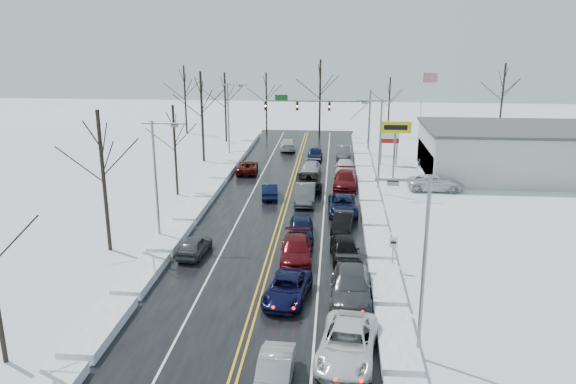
# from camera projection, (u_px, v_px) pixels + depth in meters

# --- Properties ---
(ground) EXTENTS (160.00, 160.00, 0.00)m
(ground) POSITION_uv_depth(u_px,v_px,m) (279.00, 226.00, 44.82)
(ground) COLOR silver
(ground) RESTS_ON ground
(road_surface) EXTENTS (14.00, 84.00, 0.01)m
(road_surface) POSITION_uv_depth(u_px,v_px,m) (281.00, 218.00, 46.73)
(road_surface) COLOR black
(road_surface) RESTS_ON ground
(snow_bank_left) EXTENTS (1.87, 72.00, 0.57)m
(snow_bank_left) POSITION_uv_depth(u_px,v_px,m) (192.00, 215.00, 47.36)
(snow_bank_left) COLOR white
(snow_bank_left) RESTS_ON ground
(snow_bank_right) EXTENTS (1.87, 72.00, 0.57)m
(snow_bank_right) POSITION_uv_depth(u_px,v_px,m) (373.00, 220.00, 46.11)
(snow_bank_right) COLOR white
(snow_bank_right) RESTS_ON ground
(traffic_signal_mast) EXTENTS (13.28, 0.39, 8.00)m
(traffic_signal_mast) POSITION_uv_depth(u_px,v_px,m) (329.00, 110.00, 69.77)
(traffic_signal_mast) COLOR slate
(traffic_signal_mast) RESTS_ON ground
(tires_plus_sign) EXTENTS (3.20, 0.34, 6.00)m
(tires_plus_sign) POSITION_uv_depth(u_px,v_px,m) (395.00, 131.00, 57.86)
(tires_plus_sign) COLOR slate
(tires_plus_sign) RESTS_ON ground
(used_vehicles_sign) EXTENTS (2.20, 0.22, 4.65)m
(used_vehicles_sign) POSITION_uv_depth(u_px,v_px,m) (389.00, 136.00, 64.07)
(used_vehicles_sign) COLOR slate
(used_vehicles_sign) RESTS_ON ground
(speed_limit_sign) EXTENTS (0.55, 0.09, 2.35)m
(speed_limit_sign) POSITION_uv_depth(u_px,v_px,m) (393.00, 248.00, 36.04)
(speed_limit_sign) COLOR slate
(speed_limit_sign) RESTS_ON ground
(flagpole) EXTENTS (1.87, 1.20, 10.00)m
(flagpole) POSITION_uv_depth(u_px,v_px,m) (422.00, 105.00, 70.61)
(flagpole) COLOR silver
(flagpole) RESTS_ON ground
(dealership_building) EXTENTS (20.40, 12.40, 5.30)m
(dealership_building) POSITION_uv_depth(u_px,v_px,m) (521.00, 152.00, 59.33)
(dealership_building) COLOR beige
(dealership_building) RESTS_ON ground
(streetlight_se) EXTENTS (3.20, 0.25, 9.00)m
(streetlight_se) POSITION_uv_depth(u_px,v_px,m) (420.00, 255.00, 25.44)
(streetlight_se) COLOR slate
(streetlight_se) RESTS_ON ground
(streetlight_ne) EXTENTS (3.20, 0.25, 9.00)m
(streetlight_ne) POSITION_uv_depth(u_px,v_px,m) (378.00, 139.00, 52.22)
(streetlight_ne) COLOR slate
(streetlight_ne) RESTS_ON ground
(streetlight_sw) EXTENTS (3.20, 0.25, 9.00)m
(streetlight_sw) POSITION_uv_depth(u_px,v_px,m) (158.00, 172.00, 40.19)
(streetlight_sw) COLOR slate
(streetlight_sw) RESTS_ON ground
(streetlight_nw) EXTENTS (3.20, 0.25, 9.00)m
(streetlight_nw) POSITION_uv_depth(u_px,v_px,m) (230.00, 114.00, 66.96)
(streetlight_nw) COLOR slate
(streetlight_nw) RESTS_ON ground
(tree_left_b) EXTENTS (4.00, 4.00, 10.00)m
(tree_left_b) POSITION_uv_depth(u_px,v_px,m) (101.00, 154.00, 38.06)
(tree_left_b) COLOR #2D231C
(tree_left_b) RESTS_ON ground
(tree_left_c) EXTENTS (3.40, 3.40, 8.50)m
(tree_left_c) POSITION_uv_depth(u_px,v_px,m) (174.00, 133.00, 51.67)
(tree_left_c) COLOR #2D231C
(tree_left_c) RESTS_ON ground
(tree_left_d) EXTENTS (4.20, 4.20, 10.50)m
(tree_left_d) POSITION_uv_depth(u_px,v_px,m) (201.00, 99.00, 64.72)
(tree_left_d) COLOR #2D231C
(tree_left_d) RESTS_ON ground
(tree_left_e) EXTENTS (3.80, 3.80, 9.50)m
(tree_left_e) POSITION_uv_depth(u_px,v_px,m) (225.00, 94.00, 76.36)
(tree_left_e) COLOR #2D231C
(tree_left_e) RESTS_ON ground
(tree_far_a) EXTENTS (4.00, 4.00, 10.00)m
(tree_far_a) POSITION_uv_depth(u_px,v_px,m) (185.00, 86.00, 82.59)
(tree_far_a) COLOR #2D231C
(tree_far_a) RESTS_ON ground
(tree_far_b) EXTENTS (3.60, 3.60, 9.00)m
(tree_far_b) POSITION_uv_depth(u_px,v_px,m) (266.00, 91.00, 82.76)
(tree_far_b) COLOR #2D231C
(tree_far_b) RESTS_ON ground
(tree_far_c) EXTENTS (4.40, 4.40, 11.00)m
(tree_far_c) POSITION_uv_depth(u_px,v_px,m) (320.00, 83.00, 79.80)
(tree_far_c) COLOR #2D231C
(tree_far_c) RESTS_ON ground
(tree_far_d) EXTENTS (3.40, 3.40, 8.50)m
(tree_far_d) POSITION_uv_depth(u_px,v_px,m) (390.00, 95.00, 80.91)
(tree_far_d) COLOR #2D231C
(tree_far_d) RESTS_ON ground
(tree_far_e) EXTENTS (4.20, 4.20, 10.50)m
(tree_far_e) POSITION_uv_depth(u_px,v_px,m) (503.00, 86.00, 79.69)
(tree_far_e) COLOR #2D231C
(tree_far_e) RESTS_ON ground
(queued_car_2) EXTENTS (2.93, 5.21, 1.37)m
(queued_car_2) POSITION_uv_depth(u_px,v_px,m) (287.00, 299.00, 32.70)
(queued_car_2) COLOR black
(queued_car_2) RESTS_ON ground
(queued_car_3) EXTENTS (2.36, 5.31, 1.51)m
(queued_car_3) POSITION_uv_depth(u_px,v_px,m) (296.00, 260.00, 38.24)
(queued_car_3) COLOR #520A11
(queued_car_3) RESTS_ON ground
(queued_car_4) EXTENTS (2.13, 4.69, 1.56)m
(queued_car_4) POSITION_uv_depth(u_px,v_px,m) (301.00, 238.00, 42.33)
(queued_car_4) COLOR black
(queued_car_4) RESTS_ON ground
(queued_car_5) EXTENTS (1.84, 5.13, 1.68)m
(queued_car_5) POSITION_uv_depth(u_px,v_px,m) (305.00, 203.00, 50.80)
(queued_car_5) COLOR #44474A
(queued_car_5) RESTS_ON ground
(queued_car_6) EXTENTS (2.82, 5.51, 1.49)m
(queued_car_6) POSITION_uv_depth(u_px,v_px,m) (309.00, 189.00, 55.22)
(queued_car_6) COLOR black
(queued_car_6) RESTS_ON ground
(queued_car_7) EXTENTS (2.34, 5.08, 1.44)m
(queued_car_7) POSITION_uv_depth(u_px,v_px,m) (310.00, 176.00, 60.12)
(queued_car_7) COLOR #A8ABB0
(queued_car_7) RESTS_ON ground
(queued_car_8) EXTENTS (1.82, 4.36, 1.48)m
(queued_car_8) POSITION_uv_depth(u_px,v_px,m) (315.00, 160.00, 67.40)
(queued_car_8) COLOR black
(queued_car_8) RESTS_ON ground
(queued_car_10) EXTENTS (3.37, 6.01, 1.59)m
(queued_car_10) POSITION_uv_depth(u_px,v_px,m) (347.00, 358.00, 26.87)
(queued_car_10) COLOR white
(queued_car_10) RESTS_ON ground
(queued_car_11) EXTENTS (2.52, 5.89, 1.69)m
(queued_car_11) POSITION_uv_depth(u_px,v_px,m) (350.00, 299.00, 32.74)
(queued_car_11) COLOR #3C3E41
(queued_car_11) RESTS_ON ground
(queued_car_12) EXTENTS (2.25, 4.76, 1.57)m
(queued_car_12) POSITION_uv_depth(u_px,v_px,m) (344.00, 260.00, 38.31)
(queued_car_12) COLOR black
(queued_car_12) RESTS_ON ground
(queued_car_13) EXTENTS (1.93, 4.39, 1.40)m
(queued_car_13) POSITION_uv_depth(u_px,v_px,m) (343.00, 230.00, 43.88)
(queued_car_13) COLOR black
(queued_car_13) RESTS_ON ground
(queued_car_14) EXTENTS (2.60, 5.39, 1.48)m
(queued_car_14) POSITION_uv_depth(u_px,v_px,m) (343.00, 213.00, 47.93)
(queued_car_14) COLOR #0B1133
(queued_car_14) RESTS_ON ground
(queued_car_15) EXTENTS (2.51, 5.73, 1.64)m
(queued_car_15) POSITION_uv_depth(u_px,v_px,m) (345.00, 188.00, 55.53)
(queued_car_15) COLOR #4A090D
(queued_car_15) RESTS_ON ground
(queued_car_16) EXTENTS (2.12, 4.95, 1.67)m
(queued_car_16) POSITION_uv_depth(u_px,v_px,m) (344.00, 175.00, 60.50)
(queued_car_16) COLOR silver
(queued_car_16) RESTS_ON ground
(queued_car_17) EXTENTS (1.82, 4.56, 1.47)m
(queued_car_17) POSITION_uv_depth(u_px,v_px,m) (343.00, 158.00, 68.32)
(queued_car_17) COLOR #44474A
(queued_car_17) RESTS_ON ground
(oncoming_car_0) EXTENTS (1.91, 4.27, 1.36)m
(oncoming_car_0) POSITION_uv_depth(u_px,v_px,m) (270.00, 197.00, 52.46)
(oncoming_car_0) COLOR black
(oncoming_car_0) RESTS_ON ground
(oncoming_car_1) EXTENTS (2.59, 4.92, 1.32)m
(oncoming_car_1) POSITION_uv_depth(u_px,v_px,m) (248.00, 173.00, 61.41)
(oncoming_car_1) COLOR #4B0E0A
(oncoming_car_1) RESTS_ON ground
(oncoming_car_2) EXTENTS (2.53, 5.16, 1.44)m
(oncoming_car_2) POSITION_uv_depth(u_px,v_px,m) (288.00, 150.00, 72.95)
(oncoming_car_2) COLOR silver
(oncoming_car_2) RESTS_ON ground
(oncoming_car_3) EXTENTS (1.96, 4.13, 1.37)m
(oncoming_car_3) POSITION_uv_depth(u_px,v_px,m) (195.00, 255.00, 39.13)
(oncoming_car_3) COLOR #404245
(oncoming_car_3) RESTS_ON ground
(parked_car_0) EXTENTS (5.39, 2.53, 1.49)m
(parked_car_0) POSITION_uv_depth(u_px,v_px,m) (435.00, 190.00, 54.72)
(parked_car_0) COLOR silver
(parked_car_0) RESTS_ON ground
(parked_car_1) EXTENTS (2.31, 5.03, 1.43)m
(parked_car_1) POSITION_uv_depth(u_px,v_px,m) (458.00, 182.00, 57.68)
(parked_car_1) COLOR #434648
(parked_car_1) RESTS_ON ground
(parked_car_2) EXTENTS (2.20, 4.62, 1.53)m
(parked_car_2) POSITION_uv_depth(u_px,v_px,m) (425.00, 164.00, 65.46)
(parked_car_2) COLOR black
(parked_car_2) RESTS_ON ground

